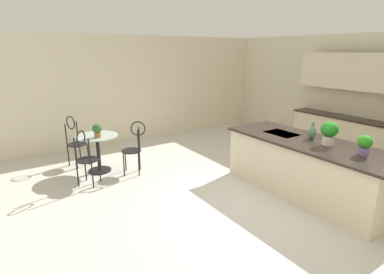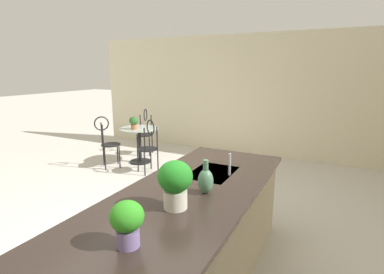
{
  "view_description": "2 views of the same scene",
  "coord_description": "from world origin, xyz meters",
  "px_view_note": "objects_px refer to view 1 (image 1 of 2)",
  "views": [
    {
      "loc": [
        3.17,
        -3.3,
        2.33
      ],
      "look_at": [
        -0.68,
        -0.76,
        1.0
      ],
      "focal_mm": 28.26,
      "sensor_mm": 36.0,
      "label": 1
    },
    {
      "loc": [
        2.37,
        1.93,
        1.93
      ],
      "look_at": [
        -0.89,
        0.3,
        1.1
      ],
      "focal_mm": 27.77,
      "sensor_mm": 36.0,
      "label": 2
    }
  ],
  "objects_px": {
    "chair_toward_desk": "(134,145)",
    "vase_on_counter": "(312,132)",
    "bistro_table": "(98,150)",
    "potted_plant_counter_far": "(365,144)",
    "potted_plant_on_table": "(97,130)",
    "potted_plant_counter_near": "(329,132)",
    "chair_by_island": "(75,139)",
    "chair_near_window": "(85,155)"
  },
  "relations": [
    {
      "from": "chair_toward_desk",
      "to": "vase_on_counter",
      "type": "xyz_separation_m",
      "value": [
        2.32,
        2.18,
        0.46
      ]
    },
    {
      "from": "bistro_table",
      "to": "potted_plant_counter_far",
      "type": "bearing_deg",
      "value": 35.64
    },
    {
      "from": "potted_plant_on_table",
      "to": "vase_on_counter",
      "type": "xyz_separation_m",
      "value": [
        2.66,
        2.77,
        0.14
      ]
    },
    {
      "from": "bistro_table",
      "to": "potted_plant_on_table",
      "type": "distance_m",
      "value": 0.46
    },
    {
      "from": "potted_plant_counter_near",
      "to": "potted_plant_counter_far",
      "type": "relative_size",
      "value": 1.31
    },
    {
      "from": "bistro_table",
      "to": "chair_toward_desk",
      "type": "xyz_separation_m",
      "value": [
        0.47,
        0.56,
        0.13
      ]
    },
    {
      "from": "chair_toward_desk",
      "to": "vase_on_counter",
      "type": "height_order",
      "value": "vase_on_counter"
    },
    {
      "from": "bistro_table",
      "to": "chair_toward_desk",
      "type": "relative_size",
      "value": 0.77
    },
    {
      "from": "potted_plant_on_table",
      "to": "chair_toward_desk",
      "type": "bearing_deg",
      "value": 60.03
    },
    {
      "from": "chair_toward_desk",
      "to": "vase_on_counter",
      "type": "relative_size",
      "value": 3.62
    },
    {
      "from": "chair_toward_desk",
      "to": "potted_plant_counter_far",
      "type": "distance_m",
      "value": 3.87
    },
    {
      "from": "chair_toward_desk",
      "to": "potted_plant_counter_near",
      "type": "distance_m",
      "value": 3.44
    },
    {
      "from": "chair_by_island",
      "to": "vase_on_counter",
      "type": "xyz_separation_m",
      "value": [
        3.4,
        3.03,
        0.46
      ]
    },
    {
      "from": "bistro_table",
      "to": "potted_plant_counter_near",
      "type": "bearing_deg",
      "value": 40.17
    },
    {
      "from": "potted_plant_counter_far",
      "to": "chair_near_window",
      "type": "bearing_deg",
      "value": -136.18
    },
    {
      "from": "potted_plant_on_table",
      "to": "potted_plant_counter_near",
      "type": "distance_m",
      "value": 4.03
    },
    {
      "from": "bistro_table",
      "to": "chair_by_island",
      "type": "height_order",
      "value": "chair_by_island"
    },
    {
      "from": "potted_plant_counter_far",
      "to": "vase_on_counter",
      "type": "height_order",
      "value": "vase_on_counter"
    },
    {
      "from": "potted_plant_on_table",
      "to": "potted_plant_counter_far",
      "type": "xyz_separation_m",
      "value": [
        3.56,
        2.67,
        0.19
      ]
    },
    {
      "from": "bistro_table",
      "to": "chair_near_window",
      "type": "bearing_deg",
      "value": -34.42
    },
    {
      "from": "chair_toward_desk",
      "to": "potted_plant_on_table",
      "type": "height_order",
      "value": "chair_toward_desk"
    },
    {
      "from": "chair_by_island",
      "to": "chair_toward_desk",
      "type": "distance_m",
      "value": 1.38
    },
    {
      "from": "chair_toward_desk",
      "to": "potted_plant_counter_far",
      "type": "xyz_separation_m",
      "value": [
        3.22,
        2.09,
        0.51
      ]
    },
    {
      "from": "bistro_table",
      "to": "chair_near_window",
      "type": "xyz_separation_m",
      "value": [
        0.55,
        -0.37,
        0.13
      ]
    },
    {
      "from": "chair_near_window",
      "to": "potted_plant_on_table",
      "type": "height_order",
      "value": "chair_near_window"
    },
    {
      "from": "chair_near_window",
      "to": "chair_toward_desk",
      "type": "distance_m",
      "value": 0.94
    },
    {
      "from": "chair_near_window",
      "to": "potted_plant_counter_far",
      "type": "relative_size",
      "value": 3.71
    },
    {
      "from": "potted_plant_on_table",
      "to": "potted_plant_counter_near",
      "type": "bearing_deg",
      "value": 41.67
    },
    {
      "from": "chair_near_window",
      "to": "bistro_table",
      "type": "bearing_deg",
      "value": 145.58
    },
    {
      "from": "bistro_table",
      "to": "chair_toward_desk",
      "type": "height_order",
      "value": "chair_toward_desk"
    },
    {
      "from": "chair_near_window",
      "to": "potted_plant_counter_far",
      "type": "bearing_deg",
      "value": 43.82
    },
    {
      "from": "potted_plant_counter_far",
      "to": "potted_plant_on_table",
      "type": "bearing_deg",
      "value": -143.1
    },
    {
      "from": "bistro_table",
      "to": "chair_by_island",
      "type": "distance_m",
      "value": 0.69
    },
    {
      "from": "potted_plant_counter_far",
      "to": "vase_on_counter",
      "type": "xyz_separation_m",
      "value": [
        -0.9,
        0.1,
        -0.05
      ]
    },
    {
      "from": "chair_toward_desk",
      "to": "potted_plant_counter_near",
      "type": "xyz_separation_m",
      "value": [
        2.67,
        2.09,
        0.56
      ]
    },
    {
      "from": "chair_by_island",
      "to": "potted_plant_counter_near",
      "type": "relative_size",
      "value": 2.84
    },
    {
      "from": "vase_on_counter",
      "to": "potted_plant_on_table",
      "type": "bearing_deg",
      "value": -133.85
    },
    {
      "from": "chair_near_window",
      "to": "potted_plant_counter_near",
      "type": "bearing_deg",
      "value": 49.35
    },
    {
      "from": "chair_by_island",
      "to": "vase_on_counter",
      "type": "bearing_deg",
      "value": 41.68
    },
    {
      "from": "chair_near_window",
      "to": "potted_plant_counter_near",
      "type": "height_order",
      "value": "potted_plant_counter_near"
    },
    {
      "from": "chair_near_window",
      "to": "potted_plant_on_table",
      "type": "distance_m",
      "value": 0.62
    },
    {
      "from": "chair_near_window",
      "to": "potted_plant_counter_near",
      "type": "relative_size",
      "value": 2.84
    }
  ]
}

